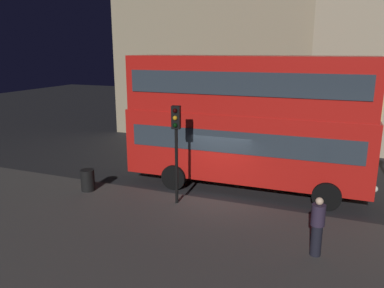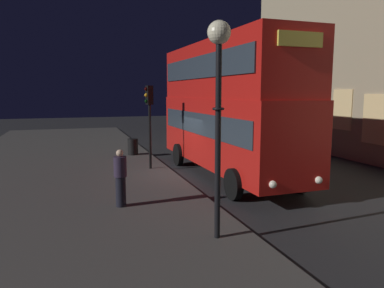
# 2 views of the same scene
# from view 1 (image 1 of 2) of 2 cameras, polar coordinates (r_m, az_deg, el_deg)

# --- Properties ---
(ground_plane) EXTENTS (80.00, 80.00, 0.00)m
(ground_plane) POSITION_cam_1_polar(r_m,az_deg,el_deg) (16.02, 4.11, -7.75)
(ground_plane) COLOR #232326
(sidewalk_slab) EXTENTS (44.00, 9.71, 0.12)m
(sidewalk_slab) POSITION_cam_1_polar(r_m,az_deg,el_deg) (11.33, -5.03, -17.22)
(sidewalk_slab) COLOR #423F3D
(sidewalk_slab) RESTS_ON ground
(building_with_clock) EXTENTS (14.42, 8.56, 15.07)m
(building_with_clock) POSITION_cam_1_polar(r_m,az_deg,el_deg) (28.80, 5.62, 17.14)
(building_with_clock) COLOR tan
(building_with_clock) RESTS_ON ground
(double_decker_bus) EXTENTS (10.37, 3.05, 5.68)m
(double_decker_bus) POSITION_cam_1_polar(r_m,az_deg,el_deg) (16.26, 8.15, 4.09)
(double_decker_bus) COLOR red
(double_decker_bus) RESTS_ON ground
(traffic_light_near_kerb) EXTENTS (0.36, 0.39, 3.80)m
(traffic_light_near_kerb) POSITION_cam_1_polar(r_m,az_deg,el_deg) (14.15, -2.40, 1.47)
(traffic_light_near_kerb) COLOR black
(traffic_light_near_kerb) RESTS_ON sidewalk_slab
(pedestrian) EXTENTS (0.39, 0.39, 1.78)m
(pedestrian) POSITION_cam_1_polar(r_m,az_deg,el_deg) (11.65, 18.27, -11.60)
(pedestrian) COLOR black
(pedestrian) RESTS_ON sidewalk_slab
(litter_bin) EXTENTS (0.58, 0.58, 0.90)m
(litter_bin) POSITION_cam_1_polar(r_m,az_deg,el_deg) (16.68, -15.35, -5.24)
(litter_bin) COLOR black
(litter_bin) RESTS_ON sidewalk_slab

